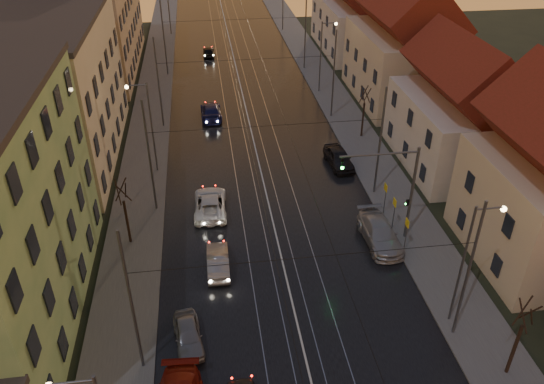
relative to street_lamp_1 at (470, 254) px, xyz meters
name	(u,v)px	position (x,y,z in m)	size (l,w,h in m)	color
road	(248,117)	(-9.10, 30.00, -4.87)	(16.00, 120.00, 0.04)	black
sidewalk_left	(150,122)	(-19.10, 30.00, -4.81)	(4.00, 120.00, 0.15)	#4C4C4C
sidewalk_right	(342,112)	(0.90, 30.00, -4.81)	(4.00, 120.00, 0.15)	#4C4C4C
tram_rail_0	(227,118)	(-11.30, 30.00, -4.83)	(0.06, 120.00, 0.03)	gray
tram_rail_1	(241,118)	(-9.87, 30.00, -4.83)	(0.06, 120.00, 0.03)	gray
tram_rail_2	(255,117)	(-8.33, 30.00, -4.83)	(0.06, 120.00, 0.03)	gray
tram_rail_3	(269,116)	(-6.90, 30.00, -4.83)	(0.06, 120.00, 0.03)	gray
apartment_left_2	(47,93)	(-26.60, 24.00, 1.11)	(10.00, 20.00, 12.00)	#B6AD8C
apartment_left_3	(89,12)	(-26.60, 48.00, 2.11)	(10.00, 24.00, 14.00)	#8F7E5C
house_right_2	(462,114)	(7.90, 18.00, -0.24)	(9.18, 12.24, 9.20)	beige
house_right_3	(403,47)	(7.90, 33.00, 0.92)	(9.18, 14.28, 11.50)	beige
house_right_4	(357,13)	(7.90, 51.00, 0.16)	(9.18, 16.32, 10.00)	beige
catenary_pole_l_1	(132,305)	(-17.70, -1.00, -0.39)	(0.16, 0.16, 9.00)	#595B60
catenary_pole_r_1	(468,273)	(-0.50, -1.00, -0.39)	(0.16, 0.16, 9.00)	#595B60
catenary_pole_l_2	(150,158)	(-17.70, 14.00, -0.39)	(0.16, 0.16, 9.00)	#595B60
catenary_pole_r_2	(380,143)	(-0.50, 14.00, -0.39)	(0.16, 0.16, 9.00)	#595B60
catenary_pole_l_3	(159,84)	(-17.70, 29.00, -0.39)	(0.16, 0.16, 9.00)	#595B60
catenary_pole_r_3	(334,75)	(-0.50, 29.00, -0.39)	(0.16, 0.16, 9.00)	#595B60
catenary_pole_l_4	(164,39)	(-17.70, 44.00, -0.39)	(0.16, 0.16, 9.00)	#595B60
catenary_pole_r_4	(305,34)	(-0.50, 44.00, -0.39)	(0.16, 0.16, 9.00)	#595B60
catenary_pole_l_5	(168,4)	(-17.70, 62.00, -0.39)	(0.16, 0.16, 9.00)	#595B60
catenary_pole_r_5	(283,1)	(-0.50, 62.00, -0.39)	(0.16, 0.16, 9.00)	#595B60
street_lamp_1	(470,254)	(0.00, 0.00, 0.00)	(1.75, 0.32, 8.00)	#595B60
street_lamp_2	(147,119)	(-18.21, 20.00, 0.00)	(1.75, 0.32, 8.00)	#595B60
street_lamp_3	(324,50)	(0.00, 36.00, 0.00)	(1.75, 0.32, 8.00)	#595B60
traffic_light_mast	(399,183)	(-1.11, 8.00, -0.29)	(5.30, 0.32, 7.20)	#595B60
bare_tree_0	(126,214)	(-19.30, 10.00, -2.40)	(1.09, 1.09, 5.11)	black
bare_tree_1	(517,340)	(1.10, -4.00, -2.40)	(1.09, 1.09, 5.11)	black
bare_tree_2	(363,113)	(1.30, 24.00, -2.40)	(1.09, 1.09, 5.11)	black
driving_car_1	(218,261)	(-13.37, 6.43, -4.22)	(1.40, 4.01, 1.32)	gray
driving_car_2	(210,203)	(-13.60, 13.21, -4.18)	(2.36, 5.11, 1.42)	silver
driving_car_3	(211,111)	(-12.87, 30.45, -4.15)	(2.06, 5.06, 1.47)	#161944
driving_car_4	(209,52)	(-12.41, 50.80, -4.27)	(1.46, 3.64, 1.24)	black
parked_left_3	(188,335)	(-15.32, 0.35, -4.27)	(1.46, 3.63, 1.24)	gray
parked_right_1	(380,233)	(-2.07, 7.73, -4.12)	(2.15, 5.28, 1.53)	#9C9CA2
parked_right_2	(339,158)	(-2.25, 18.81, -4.12)	(1.81, 4.49, 1.53)	black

